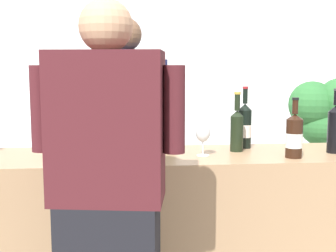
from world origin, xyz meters
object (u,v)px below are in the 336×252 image
at_px(wine_glass, 203,133).
at_px(wine_bottle_0, 137,131).
at_px(wine_bottle_8, 335,128).
at_px(person_guest, 109,221).
at_px(potted_shrub, 324,124).
at_px(wine_bottle_2, 168,132).
at_px(wine_bottle_10, 85,129).
at_px(wine_bottle_11, 245,126).
at_px(wine_bottle_7, 118,134).
at_px(wine_bottle_9, 237,129).
at_px(person_server, 126,150).
at_px(wine_bottle_3, 54,134).
at_px(wine_bottle_6, 59,129).
at_px(wine_bottle_1, 294,136).

bearing_deg(wine_glass, wine_bottle_0, 170.39).
distance_m(wine_bottle_8, person_guest, 1.35).
bearing_deg(potted_shrub, wine_bottle_0, -142.26).
xyz_separation_m(wine_bottle_2, wine_bottle_10, (-0.45, 0.07, 0.01)).
distance_m(wine_bottle_2, person_guest, 0.80).
xyz_separation_m(wine_bottle_10, wine_bottle_11, (0.89, 0.02, 0.00)).
bearing_deg(wine_bottle_2, wine_bottle_0, -160.58).
distance_m(wine_bottle_2, wine_bottle_7, 0.29).
xyz_separation_m(wine_bottle_9, potted_shrub, (1.03, 1.16, -0.13)).
bearing_deg(potted_shrub, person_guest, -132.19).
bearing_deg(wine_bottle_8, person_server, 150.39).
distance_m(wine_bottle_0, wine_bottle_8, 1.05).
bearing_deg(wine_bottle_8, wine_bottle_9, 170.11).
distance_m(wine_bottle_3, person_guest, 0.69).
bearing_deg(wine_bottle_6, wine_bottle_11, 1.83).
xyz_separation_m(wine_bottle_1, wine_bottle_3, (-1.20, 0.07, 0.01)).
height_order(wine_bottle_8, person_guest, person_guest).
bearing_deg(wine_bottle_11, wine_bottle_0, -166.00).
height_order(wine_bottle_0, wine_bottle_11, wine_bottle_11).
xyz_separation_m(wine_bottle_7, wine_glass, (0.43, -0.00, -0.00)).
bearing_deg(wine_bottle_10, person_guest, -78.58).
relative_size(wine_bottle_1, wine_bottle_8, 0.89).
height_order(person_server, potted_shrub, person_server).
relative_size(wine_bottle_6, wine_bottle_9, 1.08).
bearing_deg(wine_bottle_6, person_guest, -68.98).
bearing_deg(wine_bottle_6, wine_bottle_7, -28.80).
height_order(wine_bottle_8, wine_glass, wine_bottle_8).
xyz_separation_m(wine_bottle_11, wine_glass, (-0.27, -0.21, -0.01)).
height_order(wine_glass, person_server, person_server).
relative_size(wine_bottle_8, person_guest, 0.21).
xyz_separation_m(wine_bottle_1, wine_bottle_10, (-1.07, 0.28, 0.01)).
bearing_deg(wine_bottle_6, potted_shrub, 28.86).
height_order(wine_bottle_7, wine_glass, wine_bottle_7).
relative_size(wine_bottle_0, wine_bottle_6, 0.97).
bearing_deg(wine_bottle_9, wine_bottle_11, 55.07).
height_order(wine_bottle_7, potted_shrub, potted_shrub).
relative_size(wine_bottle_6, wine_bottle_8, 1.01).
bearing_deg(wine_bottle_3, wine_bottle_9, 7.58).
relative_size(wine_bottle_2, wine_bottle_11, 0.86).
bearing_deg(wine_bottle_2, wine_bottle_10, 170.52).
bearing_deg(wine_bottle_2, person_server, 112.92).
distance_m(wine_bottle_1, wine_bottle_7, 0.89).
distance_m(wine_bottle_1, wine_bottle_2, 0.65).
distance_m(wine_bottle_2, person_server, 0.61).
bearing_deg(wine_bottle_1, wine_glass, 169.07).
distance_m(wine_bottle_3, wine_glass, 0.75).
xyz_separation_m(wine_bottle_7, person_guest, (-0.03, -0.59, -0.25)).
distance_m(wine_bottle_6, person_server, 0.63).
distance_m(wine_glass, person_guest, 0.79).
bearing_deg(wine_bottle_8, wine_glass, -178.39).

